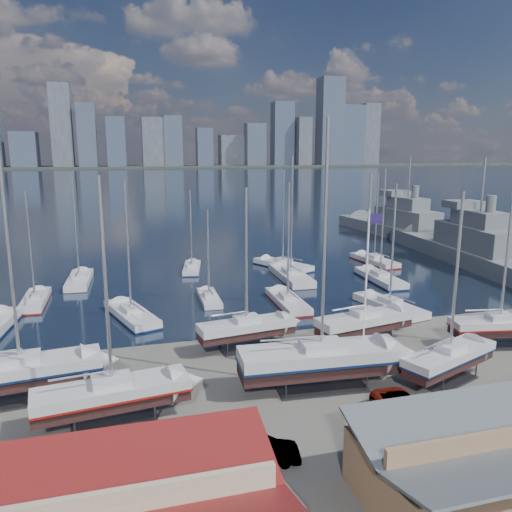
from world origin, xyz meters
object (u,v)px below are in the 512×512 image
object	(u,v)px
naval_ship_east	(476,254)
car_a	(152,462)
naval_ship_west	(406,230)
sailboat_cradle_0	(21,372)
flagpole	(367,283)

from	to	relation	value
naval_ship_east	car_a	world-z (taller)	naval_ship_east
naval_ship_west	car_a	distance (m)	84.58
naval_ship_west	car_a	size ratio (longest dim) A/B	11.86
sailboat_cradle_0	car_a	world-z (taller)	sailboat_cradle_0
naval_ship_west	flagpole	xyz separation A→B (m)	(-38.71, -56.18, 5.96)
sailboat_cradle_0	car_a	xyz separation A→B (m)	(8.23, -10.78, -1.51)
naval_ship_east	sailboat_cradle_0	bearing A→B (deg)	120.68
naval_ship_west	flagpole	world-z (taller)	naval_ship_west
naval_ship_west	flagpole	bearing A→B (deg)	141.90
sailboat_cradle_0	flagpole	distance (m)	25.71
naval_ship_east	naval_ship_west	xyz separation A→B (m)	(2.99, 24.77, -0.00)
car_a	flagpole	distance (m)	19.68
car_a	flagpole	bearing A→B (deg)	8.98
car_a	flagpole	xyz separation A→B (m)	(16.70, 7.71, 6.99)
flagpole	car_a	bearing A→B (deg)	-155.22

